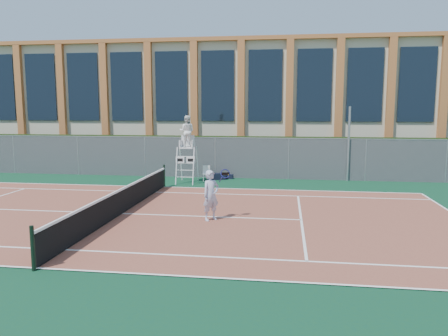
# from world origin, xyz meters

# --- Properties ---
(ground) EXTENTS (120.00, 120.00, 0.00)m
(ground) POSITION_xyz_m (0.00, 0.00, 0.00)
(ground) COLOR #233814
(apron) EXTENTS (36.00, 20.00, 0.01)m
(apron) POSITION_xyz_m (0.00, 1.00, 0.01)
(apron) COLOR #0D3A29
(apron) RESTS_ON ground
(tennis_court) EXTENTS (23.77, 10.97, 0.02)m
(tennis_court) POSITION_xyz_m (0.00, 0.00, 0.02)
(tennis_court) COLOR brown
(tennis_court) RESTS_ON apron
(tennis_net) EXTENTS (0.10, 11.30, 1.10)m
(tennis_net) POSITION_xyz_m (0.00, 0.00, 0.54)
(tennis_net) COLOR black
(tennis_net) RESTS_ON ground
(fence) EXTENTS (40.00, 0.06, 2.20)m
(fence) POSITION_xyz_m (0.00, 8.80, 1.10)
(fence) COLOR #595E60
(fence) RESTS_ON ground
(hedge) EXTENTS (40.00, 1.40, 2.20)m
(hedge) POSITION_xyz_m (0.00, 10.00, 1.10)
(hedge) COLOR black
(hedge) RESTS_ON ground
(building) EXTENTS (45.00, 10.60, 8.22)m
(building) POSITION_xyz_m (0.00, 17.95, 4.15)
(building) COLOR #BCB49C
(building) RESTS_ON ground
(steel_pole) EXTENTS (0.12, 0.12, 3.91)m
(steel_pole) POSITION_xyz_m (9.08, 8.70, 1.96)
(steel_pole) COLOR #9EA0A5
(steel_pole) RESTS_ON ground
(umpire_chair) EXTENTS (0.97, 1.50, 3.49)m
(umpire_chair) POSITION_xyz_m (0.83, 7.05, 2.55)
(umpire_chair) COLOR white
(umpire_chair) RESTS_ON ground
(plastic_chair) EXTENTS (0.43, 0.43, 0.81)m
(plastic_chair) POSITION_xyz_m (1.71, 7.66, 0.48)
(plastic_chair) COLOR silver
(plastic_chair) RESTS_ON apron
(sports_bag_near) EXTENTS (0.88, 0.59, 0.35)m
(sports_bag_near) POSITION_xyz_m (2.24, 8.10, 0.19)
(sports_bag_near) COLOR black
(sports_bag_near) RESTS_ON apron
(sports_bag_far) EXTENTS (0.61, 0.30, 0.24)m
(sports_bag_far) POSITION_xyz_m (2.73, 8.52, 0.13)
(sports_bag_far) COLOR black
(sports_bag_far) RESTS_ON apron
(tennis_player) EXTENTS (1.01, 0.81, 1.73)m
(tennis_player) POSITION_xyz_m (3.36, -0.45, 0.89)
(tennis_player) COLOR #AEB5D1
(tennis_player) RESTS_ON tennis_court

